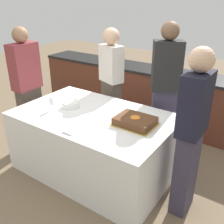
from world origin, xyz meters
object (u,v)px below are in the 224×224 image
at_px(wine_glass, 51,102).
at_px(person_seated_left, 28,88).
at_px(plate_stack, 71,104).
at_px(cake, 135,121).
at_px(person_standing_back, 111,83).
at_px(person_seated_right, 191,134).
at_px(person_cutting_cake, 165,91).

distance_m(wine_glass, person_seated_left, 0.68).
height_order(plate_stack, wine_glass, wine_glass).
bearing_deg(person_seated_left, wine_glass, -105.93).
height_order(cake, plate_stack, cake).
bearing_deg(wine_glass, person_standing_back, 79.26).
height_order(cake, person_seated_right, person_seated_right).
bearing_deg(plate_stack, person_seated_right, -0.30).
relative_size(wine_glass, person_cutting_cake, 0.09).
xyz_separation_m(wine_glass, person_seated_left, (-0.65, 0.19, -0.01)).
height_order(plate_stack, person_seated_right, person_seated_right).
distance_m(plate_stack, wine_glass, 0.24).
xyz_separation_m(person_cutting_cake, person_seated_left, (-1.66, -0.80, -0.06)).
relative_size(person_seated_left, person_standing_back, 1.02).
relative_size(cake, plate_stack, 2.09).
relative_size(wine_glass, person_seated_left, 0.10).
distance_m(cake, person_seated_left, 1.66).
bearing_deg(person_seated_right, plate_stack, -90.30).
bearing_deg(wine_glass, plate_stack, 56.62).
distance_m(person_cutting_cake, person_standing_back, 0.82).
height_order(wine_glass, person_standing_back, person_standing_back).
distance_m(plate_stack, person_seated_right, 1.50).
xyz_separation_m(person_cutting_cake, person_standing_back, (-0.82, -0.00, -0.06)).
height_order(cake, person_standing_back, person_standing_back).
bearing_deg(person_seated_right, cake, -95.11).
bearing_deg(cake, person_cutting_cake, 90.00).
height_order(person_seated_left, person_standing_back, person_seated_left).
height_order(person_cutting_cake, person_seated_right, person_cutting_cake).
bearing_deg(plate_stack, person_cutting_cake, 41.91).
bearing_deg(person_standing_back, person_cutting_cake, -159.34).
relative_size(plate_stack, person_standing_back, 0.13).
distance_m(plate_stack, person_seated_left, 0.78).
bearing_deg(person_cutting_cake, person_seated_left, -7.46).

